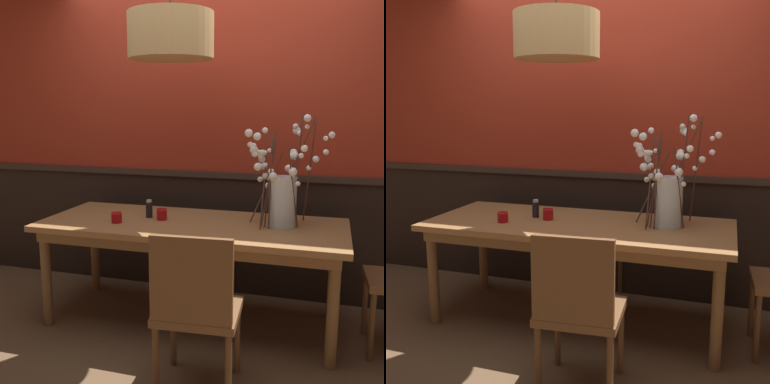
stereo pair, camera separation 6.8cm
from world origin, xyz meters
The scene contains 11 objects.
ground_plane centered at (0.00, 0.00, 0.00)m, with size 24.00×24.00×0.00m, color brown.
back_wall centered at (0.00, 0.67, 1.43)m, with size 4.56×0.14×2.88m.
dining_table centered at (0.00, 0.00, 0.66)m, with size 2.11×0.88×0.74m.
chair_near_side_right centered at (0.27, -0.83, 0.51)m, with size 0.47×0.45×0.91m.
chair_far_side_left centered at (-0.34, 0.88, 0.51)m, with size 0.48×0.46×0.90m.
chair_far_side_right centered at (0.33, 0.89, 0.54)m, with size 0.47×0.47×0.97m.
vase_with_blossoms centered at (0.60, 0.09, 0.96)m, with size 0.58×0.49×0.75m.
candle_holder_nearer_center centered at (-0.50, -0.16, 0.78)m, with size 0.08×0.08×0.07m.
candle_holder_nearer_edge centered at (-0.23, 0.01, 0.78)m, with size 0.08×0.08×0.08m.
condiment_bottle centered at (-0.34, 0.05, 0.80)m, with size 0.05×0.05×0.13m.
pendant_lamp centered at (-0.12, -0.07, 1.99)m, with size 0.56×0.56×1.04m.
Camera 2 is at (0.99, -2.99, 1.52)m, focal length 43.26 mm.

